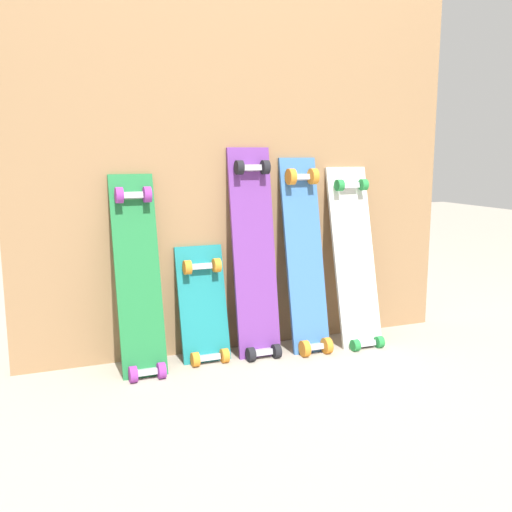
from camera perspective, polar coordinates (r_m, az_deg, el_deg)
name	(u,v)px	position (r m, az deg, el deg)	size (l,w,h in m)	color
ground_plane	(250,349)	(2.62, -0.58, -9.13)	(12.00, 12.00, 0.00)	#A89E8E
plywood_wall_panel	(244,170)	(2.54, -1.19, 8.42)	(1.98, 0.04, 1.57)	#99724C
skateboard_green	(139,283)	(2.32, -11.45, -2.64)	(0.18, 0.27, 0.85)	#1E7238
skateboard_teal	(204,312)	(2.45, -5.15, -5.48)	(0.20, 0.20, 0.54)	#197A7F
skateboard_purple	(255,260)	(2.47, -0.11, -0.43)	(0.19, 0.22, 0.95)	#6B338C
skateboard_blue	(306,262)	(2.55, 4.89, -0.58)	(0.17, 0.26, 0.90)	#386BAD
skateboard_white	(355,264)	(2.67, 9.71, -0.81)	(0.20, 0.27, 0.87)	silver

